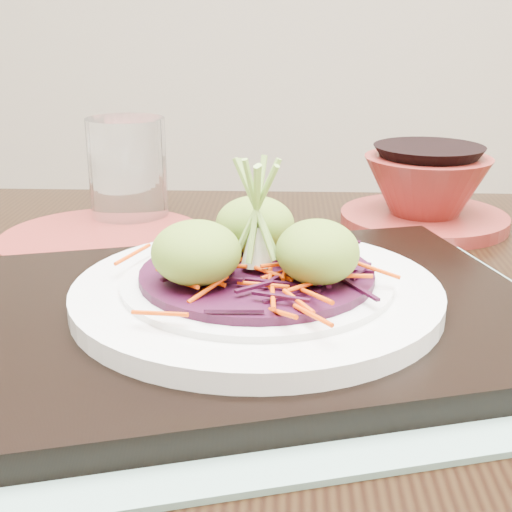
{
  "coord_description": "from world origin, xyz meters",
  "views": [
    {
      "loc": [
        0.03,
        -0.53,
        0.94
      ],
      "look_at": [
        0.04,
        -0.07,
        0.78
      ],
      "focal_mm": 50.0,
      "sensor_mm": 36.0,
      "label": 1
    }
  ],
  "objects_px": {
    "white_plate": "(257,292)",
    "terracotta_bowl_set": "(425,195)",
    "terracotta_side_plate": "(103,241)",
    "water_glass": "(128,174)",
    "dining_table": "(305,442)",
    "serving_tray": "(257,314)"
  },
  "relations": [
    {
      "from": "white_plate",
      "to": "terracotta_bowl_set",
      "type": "relative_size",
      "value": 1.36
    },
    {
      "from": "terracotta_side_plate",
      "to": "water_glass",
      "type": "height_order",
      "value": "water_glass"
    },
    {
      "from": "dining_table",
      "to": "terracotta_bowl_set",
      "type": "relative_size",
      "value": 6.64
    },
    {
      "from": "serving_tray",
      "to": "terracotta_bowl_set",
      "type": "xyz_separation_m",
      "value": [
        0.18,
        0.25,
        0.02
      ]
    },
    {
      "from": "white_plate",
      "to": "water_glass",
      "type": "distance_m",
      "value": 0.28
    },
    {
      "from": "white_plate",
      "to": "water_glass",
      "type": "height_order",
      "value": "water_glass"
    },
    {
      "from": "dining_table",
      "to": "terracotta_side_plate",
      "type": "height_order",
      "value": "terracotta_side_plate"
    },
    {
      "from": "dining_table",
      "to": "white_plate",
      "type": "relative_size",
      "value": 4.88
    },
    {
      "from": "water_glass",
      "to": "terracotta_bowl_set",
      "type": "distance_m",
      "value": 0.3
    },
    {
      "from": "serving_tray",
      "to": "white_plate",
      "type": "bearing_deg",
      "value": 0.0
    },
    {
      "from": "dining_table",
      "to": "serving_tray",
      "type": "xyz_separation_m",
      "value": [
        -0.04,
        -0.01,
        0.11
      ]
    },
    {
      "from": "terracotta_side_plate",
      "to": "white_plate",
      "type": "bearing_deg",
      "value": -53.1
    },
    {
      "from": "dining_table",
      "to": "water_glass",
      "type": "height_order",
      "value": "water_glass"
    },
    {
      "from": "dining_table",
      "to": "white_plate",
      "type": "xyz_separation_m",
      "value": [
        -0.04,
        -0.01,
        0.13
      ]
    },
    {
      "from": "serving_tray",
      "to": "terracotta_side_plate",
      "type": "bearing_deg",
      "value": 114.77
    },
    {
      "from": "terracotta_side_plate",
      "to": "terracotta_bowl_set",
      "type": "bearing_deg",
      "value": 12.3
    },
    {
      "from": "dining_table",
      "to": "serving_tray",
      "type": "bearing_deg",
      "value": -161.55
    },
    {
      "from": "white_plate",
      "to": "water_glass",
      "type": "relative_size",
      "value": 2.26
    },
    {
      "from": "water_glass",
      "to": "terracotta_side_plate",
      "type": "bearing_deg",
      "value": -102.38
    },
    {
      "from": "terracotta_side_plate",
      "to": "terracotta_bowl_set",
      "type": "xyz_separation_m",
      "value": [
        0.32,
        0.07,
        0.03
      ]
    },
    {
      "from": "serving_tray",
      "to": "terracotta_side_plate",
      "type": "relative_size",
      "value": 2.03
    },
    {
      "from": "serving_tray",
      "to": "terracotta_bowl_set",
      "type": "relative_size",
      "value": 2.09
    }
  ]
}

